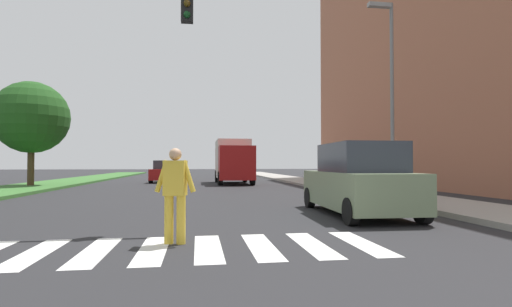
# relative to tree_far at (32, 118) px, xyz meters

# --- Properties ---
(ground_plane) EXTENTS (140.00, 140.00, 0.00)m
(ground_plane) POSITION_rel_tree_far_xyz_m (8.85, 4.22, -4.08)
(ground_plane) COLOR #262628
(crosswalk) EXTENTS (7.65, 2.20, 0.01)m
(crosswalk) POSITION_rel_tree_far_xyz_m (8.85, -17.59, -4.08)
(crosswalk) COLOR silver
(crosswalk) RESTS_ON ground_plane
(median_strip) EXTENTS (3.86, 64.00, 0.15)m
(median_strip) POSITION_rel_tree_far_xyz_m (0.22, 2.22, -4.01)
(median_strip) COLOR #386B2D
(median_strip) RESTS_ON ground_plane
(tree_far) EXTENTS (4.16, 4.16, 6.03)m
(tree_far) POSITION_rel_tree_far_xyz_m (0.00, 0.00, 0.00)
(tree_far) COLOR #4C3823
(tree_far) RESTS_ON median_strip
(sidewalk_right) EXTENTS (3.00, 64.00, 0.15)m
(sidewalk_right) POSITION_rel_tree_far_xyz_m (17.50, 2.22, -4.01)
(sidewalk_right) COLOR #9E9991
(sidewalk_right) RESTS_ON ground_plane
(street_lamp_right) EXTENTS (1.02, 0.24, 7.50)m
(street_lamp_right) POSITION_rel_tree_far_xyz_m (16.90, -10.18, 0.51)
(street_lamp_right) COLOR slate
(street_lamp_right) RESTS_ON sidewalk_right
(pedestrian_performer) EXTENTS (0.74, 0.33, 1.69)m
(pedestrian_performer) POSITION_rel_tree_far_xyz_m (9.18, -17.16, -3.15)
(pedestrian_performer) COLOR gold
(pedestrian_performer) RESTS_ON ground_plane
(suv_crossing) EXTENTS (2.10, 4.66, 1.97)m
(suv_crossing) POSITION_rel_tree_far_xyz_m (13.96, -13.96, -3.15)
(suv_crossing) COLOR gray
(suv_crossing) RESTS_ON ground_plane
(sedan_midblock) EXTENTS (2.31, 4.70, 1.64)m
(sedan_midblock) POSITION_rel_tree_far_xyz_m (7.29, 5.89, -3.32)
(sedan_midblock) COLOR maroon
(sedan_midblock) RESTS_ON ground_plane
(truck_box_delivery) EXTENTS (2.40, 6.20, 3.10)m
(truck_box_delivery) POSITION_rel_tree_far_xyz_m (12.07, 3.19, -2.45)
(truck_box_delivery) COLOR maroon
(truck_box_delivery) RESTS_ON ground_plane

